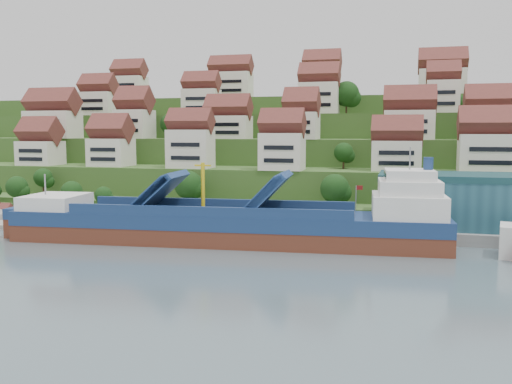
# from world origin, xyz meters

# --- Properties ---
(ground) EXTENTS (300.00, 300.00, 0.00)m
(ground) POSITION_xyz_m (0.00, 0.00, 0.00)
(ground) COLOR slate
(ground) RESTS_ON ground
(quay) EXTENTS (180.00, 14.00, 2.20)m
(quay) POSITION_xyz_m (20.00, 15.00, 1.10)
(quay) COLOR gray
(quay) RESTS_ON ground
(pebble_beach) EXTENTS (45.00, 20.00, 1.00)m
(pebble_beach) POSITION_xyz_m (-58.00, 12.00, 0.50)
(pebble_beach) COLOR gray
(pebble_beach) RESTS_ON ground
(hillside) EXTENTS (260.00, 128.00, 31.00)m
(hillside) POSITION_xyz_m (0.00, 103.55, 10.66)
(hillside) COLOR #2D4C1E
(hillside) RESTS_ON ground
(hillside_village) EXTENTS (158.57, 64.53, 28.85)m
(hillside_village) POSITION_xyz_m (0.18, 60.74, 24.30)
(hillside_village) COLOR silver
(hillside_village) RESTS_ON ground
(hillside_trees) EXTENTS (129.00, 61.87, 30.85)m
(hillside_trees) POSITION_xyz_m (-9.59, 45.81, 17.15)
(hillside_trees) COLOR #1A4216
(hillside_trees) RESTS_ON ground
(flagpole) EXTENTS (1.28, 0.16, 8.00)m
(flagpole) POSITION_xyz_m (18.11, 10.00, 6.88)
(flagpole) COLOR gray
(flagpole) RESTS_ON quay
(beach_huts) EXTENTS (14.40, 3.70, 2.20)m
(beach_huts) POSITION_xyz_m (-60.00, 10.75, 2.10)
(beach_huts) COLOR white
(beach_huts) RESTS_ON pebble_beach
(cargo_ship) EXTENTS (78.97, 18.19, 17.36)m
(cargo_ship) POSITION_xyz_m (-2.41, 1.11, 3.30)
(cargo_ship) COLOR brown
(cargo_ship) RESTS_ON ground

